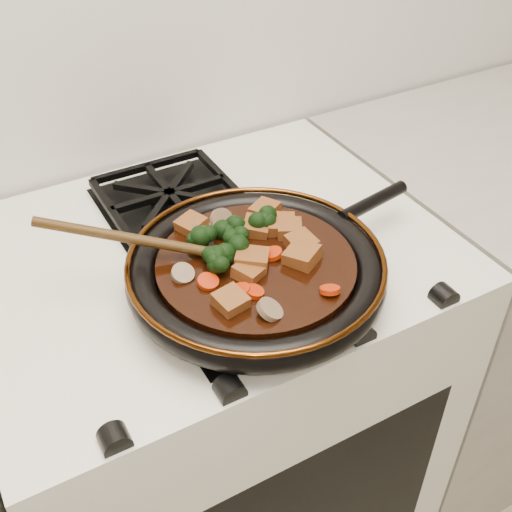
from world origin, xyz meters
TOP-DOWN VIEW (x-y plane):
  - stove at (0.00, 1.69)m, footprint 0.76×0.60m
  - burner_grate_front at (0.00, 1.55)m, footprint 0.23×0.23m
  - burner_grate_back at (0.00, 1.83)m, footprint 0.23×0.23m
  - skillet at (0.02, 1.56)m, footprint 0.50×0.37m
  - braising_sauce at (0.02, 1.56)m, footprint 0.29×0.29m
  - tofu_cube_0 at (0.09, 1.65)m, footprint 0.05×0.05m
  - tofu_cube_1 at (0.09, 1.55)m, footprint 0.04×0.04m
  - tofu_cube_2 at (0.10, 1.59)m, footprint 0.05×0.05m
  - tofu_cube_3 at (-0.01, 1.53)m, footprint 0.05×0.05m
  - tofu_cube_4 at (-0.05, 1.49)m, footprint 0.04×0.05m
  - tofu_cube_5 at (0.01, 1.55)m, footprint 0.06×0.06m
  - tofu_cube_6 at (0.05, 1.62)m, footprint 0.06×0.06m
  - tofu_cube_7 at (0.08, 1.53)m, footprint 0.06×0.06m
  - tofu_cube_8 at (0.09, 1.60)m, footprint 0.06×0.06m
  - tofu_cube_9 at (-0.03, 1.67)m, footprint 0.05×0.05m
  - broccoli_floret_0 at (0.01, 1.59)m, footprint 0.08×0.09m
  - broccoli_floret_1 at (0.01, 1.62)m, footprint 0.08×0.08m
  - broccoli_floret_2 at (0.06, 1.61)m, footprint 0.09×0.08m
  - broccoli_floret_3 at (-0.03, 1.63)m, footprint 0.07×0.07m
  - broccoli_floret_4 at (-0.04, 1.57)m, footprint 0.08×0.08m
  - broccoli_floret_5 at (-0.03, 1.57)m, footprint 0.07×0.06m
  - carrot_coin_0 at (0.02, 1.65)m, footprint 0.03×0.03m
  - carrot_coin_1 at (0.07, 1.45)m, footprint 0.03×0.03m
  - carrot_coin_2 at (-0.06, 1.55)m, footprint 0.03×0.03m
  - carrot_coin_3 at (0.05, 1.56)m, footprint 0.03×0.03m
  - carrot_coin_4 at (-0.03, 1.51)m, footprint 0.03×0.03m
  - carrot_coin_5 at (-0.02, 1.50)m, footprint 0.03×0.03m
  - mushroom_slice_0 at (-0.02, 1.46)m, footprint 0.05×0.05m
  - mushroom_slice_1 at (0.02, 1.66)m, footprint 0.04×0.03m
  - mushroom_slice_2 at (-0.01, 1.66)m, footprint 0.04×0.04m
  - mushroom_slice_3 at (-0.02, 1.65)m, footprint 0.03×0.04m
  - mushroom_slice_4 at (-0.09, 1.58)m, footprint 0.04×0.04m
  - wooden_spoon at (-0.08, 1.62)m, footprint 0.16×0.11m

SIDE VIEW (x-z plane):
  - stove at x=0.00m, z-range 0.00..0.90m
  - burner_grate_front at x=0.00m, z-range 0.90..0.93m
  - burner_grate_back at x=0.00m, z-range 0.90..0.93m
  - skillet at x=0.02m, z-range 0.92..0.97m
  - braising_sauce at x=0.02m, z-range 0.94..0.96m
  - carrot_coin_0 at x=0.02m, z-range 0.96..0.97m
  - carrot_coin_1 at x=0.07m, z-range 0.95..0.97m
  - carrot_coin_2 at x=-0.06m, z-range 0.96..0.97m
  - carrot_coin_3 at x=0.05m, z-range 0.96..0.97m
  - carrot_coin_4 at x=-0.03m, z-range 0.95..0.97m
  - carrot_coin_5 at x=-0.02m, z-range 0.96..0.97m
  - mushroom_slice_0 at x=-0.02m, z-range 0.95..0.98m
  - mushroom_slice_1 at x=0.02m, z-range 0.95..0.98m
  - mushroom_slice_2 at x=-0.01m, z-range 0.95..0.98m
  - mushroom_slice_3 at x=-0.02m, z-range 0.95..0.98m
  - mushroom_slice_4 at x=-0.09m, z-range 0.96..0.98m
  - tofu_cube_3 at x=-0.01m, z-range 0.95..0.98m
  - tofu_cube_9 at x=-0.03m, z-range 0.95..0.98m
  - tofu_cube_2 at x=0.10m, z-range 0.96..0.98m
  - tofu_cube_4 at x=-0.05m, z-range 0.95..0.98m
  - tofu_cube_6 at x=0.05m, z-range 0.95..0.98m
  - tofu_cube_8 at x=0.09m, z-range 0.95..0.98m
  - tofu_cube_0 at x=0.09m, z-range 0.95..0.98m
  - tofu_cube_1 at x=0.09m, z-range 0.95..0.98m
  - tofu_cube_5 at x=0.01m, z-range 0.95..0.98m
  - tofu_cube_7 at x=0.08m, z-range 0.95..0.98m
  - broccoli_floret_1 at x=0.01m, z-range 0.93..1.00m
  - broccoli_floret_3 at x=-0.03m, z-range 0.94..1.00m
  - broccoli_floret_4 at x=-0.04m, z-range 0.94..1.00m
  - broccoli_floret_0 at x=0.01m, z-range 0.94..1.01m
  - broccoli_floret_2 at x=0.06m, z-range 0.94..1.00m
  - broccoli_floret_5 at x=-0.03m, z-range 0.94..1.01m
  - wooden_spoon at x=-0.08m, z-range 0.85..1.12m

